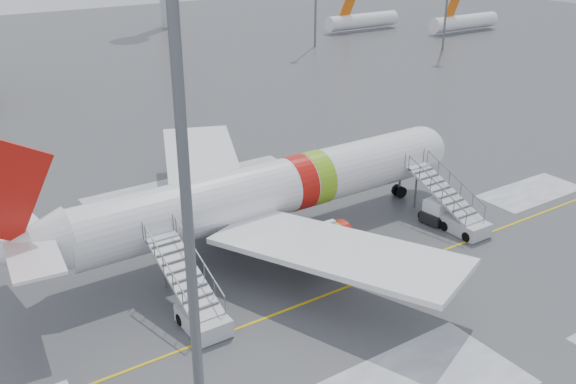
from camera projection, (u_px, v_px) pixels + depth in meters
ground at (355, 273)px, 40.25m from camera, size 260.00×260.00×0.00m
airliner at (260, 193)px, 43.24m from camera, size 35.03×32.97×11.18m
airstair_fwd at (457, 215)px, 45.55m from camera, size 2.05×7.70×3.48m
airstair_aft at (196, 305)px, 35.06m from camera, size 2.05×7.70×3.48m
pushback_tug at (440, 211)px, 46.86m from camera, size 3.22×2.55×1.75m
light_mast_near at (181, 120)px, 22.99m from camera, size 1.20×1.20×27.10m
distant_aircraft at (396, 33)px, 120.89m from camera, size 35.00×18.00×8.00m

